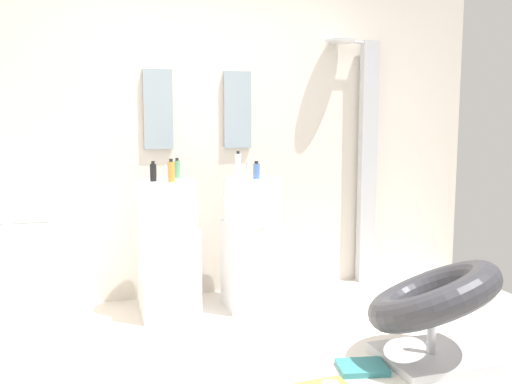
% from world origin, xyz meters
% --- Properties ---
extents(ground_plane, '(4.80, 3.60, 0.04)m').
position_xyz_m(ground_plane, '(0.00, 0.00, -0.02)').
color(ground_plane, silver).
extents(rear_partition, '(4.80, 0.10, 2.60)m').
position_xyz_m(rear_partition, '(0.00, 1.65, 1.30)').
color(rear_partition, beige).
rests_on(rear_partition, ground_plane).
extents(pedestal_sink_left, '(0.43, 0.43, 1.08)m').
position_xyz_m(pedestal_sink_left, '(-0.31, 1.17, 0.50)').
color(pedestal_sink_left, white).
rests_on(pedestal_sink_left, ground_plane).
extents(pedestal_sink_right, '(0.43, 0.43, 1.08)m').
position_xyz_m(pedestal_sink_right, '(0.31, 1.17, 0.50)').
color(pedestal_sink_right, white).
rests_on(pedestal_sink_right, ground_plane).
extents(vanity_mirror_left, '(0.22, 0.03, 0.60)m').
position_xyz_m(vanity_mirror_left, '(-0.31, 1.58, 1.48)').
color(vanity_mirror_left, '#8C9EA8').
extents(vanity_mirror_right, '(0.22, 0.03, 0.60)m').
position_xyz_m(vanity_mirror_right, '(0.31, 1.58, 1.48)').
color(vanity_mirror_right, '#8C9EA8').
extents(shower_column, '(0.49, 0.24, 2.05)m').
position_xyz_m(shower_column, '(1.43, 1.53, 1.08)').
color(shower_column, '#B7BABF').
rests_on(shower_column, ground_plane).
extents(lounge_chair, '(1.10, 1.10, 0.65)m').
position_xyz_m(lounge_chair, '(1.01, -0.09, 0.35)').
color(lounge_chair, '#B7BABF').
rests_on(lounge_chair, ground_plane).
extents(towel_rack, '(0.37, 0.22, 0.95)m').
position_xyz_m(towel_rack, '(-1.25, 0.13, 0.63)').
color(towel_rack, '#B7BABF').
rests_on(towel_rack, ground_plane).
extents(magazine_teal, '(0.30, 0.25, 0.03)m').
position_xyz_m(magazine_teal, '(0.57, -0.08, 0.03)').
color(magazine_teal, teal).
rests_on(magazine_teal, area_rug).
extents(soap_bottle_amber, '(0.05, 0.05, 0.16)m').
position_xyz_m(soap_bottle_amber, '(-0.30, 1.03, 1.05)').
color(soap_bottle_amber, '#C68C38').
rests_on(soap_bottle_amber, pedestal_sink_left).
extents(soap_bottle_white, '(0.04, 0.04, 0.19)m').
position_xyz_m(soap_bottle_white, '(0.22, 1.23, 1.07)').
color(soap_bottle_white, white).
rests_on(soap_bottle_white, pedestal_sink_right).
extents(soap_bottle_green, '(0.04, 0.04, 0.15)m').
position_xyz_m(soap_bottle_green, '(-0.22, 1.30, 1.04)').
color(soap_bottle_green, '#59996B').
rests_on(soap_bottle_green, pedestal_sink_left).
extents(soap_bottle_blue, '(0.05, 0.05, 0.13)m').
position_xyz_m(soap_bottle_blue, '(0.31, 1.07, 1.03)').
color(soap_bottle_blue, '#4C72B7').
rests_on(soap_bottle_blue, pedestal_sink_right).
extents(soap_bottle_black, '(0.04, 0.04, 0.14)m').
position_xyz_m(soap_bottle_black, '(-0.41, 1.12, 1.04)').
color(soap_bottle_black, black).
rests_on(soap_bottle_black, pedestal_sink_left).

